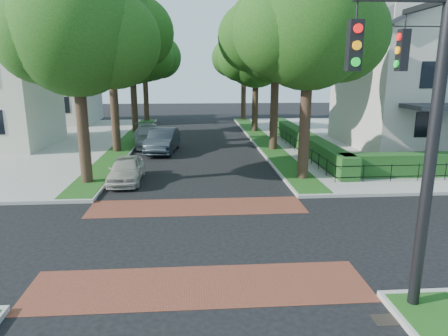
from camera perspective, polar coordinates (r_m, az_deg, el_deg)
The scene contains 23 objects.
ground at distance 13.93m, azimuth -3.73°, elevation -9.88°, with size 120.00×120.00×0.00m, color black.
sidewalk_ne at distance 37.70m, azimuth 27.20°, elevation 3.75°, with size 30.00×30.00×0.15m, color gray.
crosswalk_far at distance 16.91m, azimuth -3.82°, elevation -5.55°, with size 9.00×2.20×0.01m, color brown.
crosswalk_near at distance 11.06m, azimuth -3.58°, elevation -16.46°, with size 9.00×2.20×0.01m, color brown.
storm_drain at distance 10.48m, azimuth 22.33°, elevation -19.42°, with size 0.65×0.45×0.01m, color black.
grass_strip_ne at distance 32.78m, azimuth 5.48°, elevation 4.09°, with size 1.60×29.80×0.02m, color #184D16.
grass_strip_nw at distance 32.77m, azimuth -13.53°, elevation 3.77°, with size 1.60×29.80×0.02m, color #184D16.
tree_right_near at distance 20.89m, azimuth 12.22°, elevation 19.03°, with size 7.75×6.67×10.66m.
tree_right_mid at distance 28.69m, azimuth 7.62°, elevation 18.37°, with size 8.25×7.09×11.22m.
tree_right_far at distance 37.45m, azimuth 4.70°, elevation 15.64°, with size 7.25×6.23×9.74m.
tree_right_back at distance 46.38m, azimuth 2.97°, elevation 15.71°, with size 7.50×6.45×10.20m.
tree_left_near at distance 20.79m, azimuth -20.05°, elevation 17.58°, with size 7.50×6.45×10.20m.
tree_left_mid at distance 28.67m, azimuth -15.74°, elevation 18.73°, with size 8.00×6.88×11.48m.
tree_left_far at distance 37.42m, azimuth -12.86°, elevation 15.69°, with size 7.00×6.02×9.86m.
tree_left_back at distance 46.36m, azimuth -11.18°, elevation 15.66°, with size 7.75×6.66×10.44m.
hedge_main_road at distance 29.23m, azimuth 11.30°, elevation 3.90°, with size 1.00×18.00×1.20m, color #153A14.
fence_main_road at distance 29.05m, azimuth 9.76°, elevation 3.61°, with size 0.06×18.00×0.90m, color black, non-canonical shape.
house_victorian at distance 33.63m, azimuth 28.07°, elevation 12.87°, with size 13.00×13.05×12.48m.
house_left_far at distance 47.37m, azimuth -23.71°, elevation 11.88°, with size 10.00×9.00×10.14m.
traffic_signal at distance 9.73m, azimuth 26.43°, elevation 7.28°, with size 2.17×2.00×8.00m.
parked_car_front at distance 21.00m, azimuth -13.80°, elevation -0.21°, with size 1.59×3.95×1.35m, color beige.
parked_car_middle at distance 28.43m, azimuth -8.74°, elevation 3.90°, with size 1.75×5.03×1.66m, color #1C232A.
parked_car_rear at distance 31.08m, azimuth -10.70°, elevation 4.55°, with size 2.19×5.40×1.57m, color gray.
Camera 1 is at (-0.02, -12.78, 5.54)m, focal length 32.00 mm.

